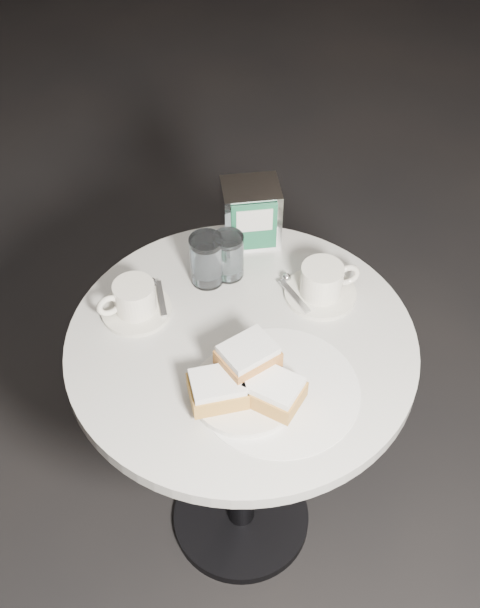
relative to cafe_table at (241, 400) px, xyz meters
The scene contains 9 objects.
ground 0.55m from the cafe_table, ahead, with size 7.00×7.00×0.00m, color black.
cafe_table is the anchor object (origin of this frame).
sugar_spill 0.24m from the cafe_table, 68.58° to the right, with size 0.31×0.31×0.00m, color white.
beignet_plate 0.27m from the cafe_table, 95.10° to the right, with size 0.24×0.24×0.10m.
coffee_cup_left 0.33m from the cafe_table, 151.68° to the left, with size 0.18×0.18×0.08m.
coffee_cup_right 0.31m from the cafe_table, 28.67° to the left, with size 0.17×0.17×0.08m.
water_glass_left 0.31m from the cafe_table, 104.45° to the left, with size 0.09×0.09×0.11m.
water_glass_right 0.31m from the cafe_table, 89.81° to the left, with size 0.07×0.07×0.11m.
napkin_dispenser 0.41m from the cafe_table, 77.68° to the left, with size 0.13×0.11×0.14m.
Camera 1 is at (-0.15, -0.97, 1.90)m, focal length 45.00 mm.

